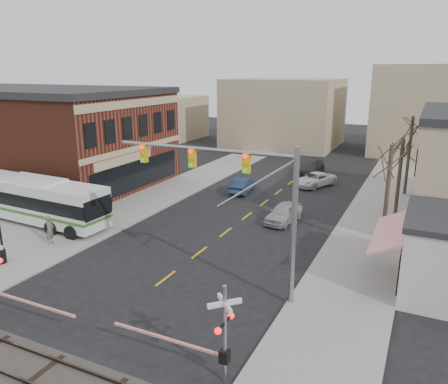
% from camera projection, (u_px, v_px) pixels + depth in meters
% --- Properties ---
extents(ground, '(160.00, 160.00, 0.00)m').
position_uv_depth(ground, '(145.00, 295.00, 22.85)').
color(ground, black).
rests_on(ground, ground).
extents(sidewalk_west, '(5.00, 60.00, 0.12)m').
position_uv_depth(sidewalk_west, '(183.00, 185.00, 44.15)').
color(sidewalk_west, gray).
rests_on(sidewalk_west, ground).
extents(sidewalk_east, '(5.00, 60.00, 0.12)m').
position_uv_depth(sidewalk_east, '(380.00, 210.00, 36.31)').
color(sidewalk_east, gray).
rests_on(sidewalk_east, ground).
extents(brick_building, '(30.40, 15.40, 9.60)m').
position_uv_depth(brick_building, '(21.00, 133.00, 46.59)').
color(brick_building, '#602A1B').
rests_on(brick_building, ground).
extents(tree_east_a, '(0.28, 0.28, 6.75)m').
position_uv_depth(tree_east_a, '(387.00, 197.00, 28.01)').
color(tree_east_a, '#382B21').
rests_on(tree_east_a, sidewalk_east).
extents(tree_east_b, '(0.28, 0.28, 6.30)m').
position_uv_depth(tree_east_b, '(399.00, 180.00, 33.16)').
color(tree_east_b, '#382B21').
rests_on(tree_east_b, sidewalk_east).
extents(tree_east_c, '(0.28, 0.28, 7.20)m').
position_uv_depth(tree_east_c, '(409.00, 156.00, 39.92)').
color(tree_east_c, '#382B21').
rests_on(tree_east_c, sidewalk_east).
extents(transit_bus, '(13.05, 3.38, 3.33)m').
position_uv_depth(transit_bus, '(34.00, 199.00, 33.06)').
color(transit_bus, silver).
rests_on(transit_bus, ground).
extents(traffic_signal_mast, '(10.01, 0.30, 8.00)m').
position_uv_depth(traffic_signal_mast, '(241.00, 187.00, 21.58)').
color(traffic_signal_mast, gray).
rests_on(traffic_signal_mast, ground).
extents(rr_crossing_east, '(5.60, 1.36, 4.00)m').
position_uv_depth(rr_crossing_east, '(214.00, 333.00, 16.15)').
color(rr_crossing_east, gray).
rests_on(rr_crossing_east, ground).
extents(trash_bin, '(0.60, 0.60, 0.82)m').
position_uv_depth(trash_bin, '(1.00, 256.00, 26.23)').
color(trash_bin, black).
rests_on(trash_bin, sidewalk_west).
extents(car_a, '(2.19, 4.45, 1.46)m').
position_uv_depth(car_a, '(284.00, 213.00, 33.58)').
color(car_a, '#A3A3A7').
rests_on(car_a, ground).
extents(car_b, '(1.99, 4.51, 1.44)m').
position_uv_depth(car_b, '(243.00, 185.00, 41.70)').
color(car_b, '#1C2A47').
rests_on(car_b, ground).
extents(car_c, '(4.03, 5.34, 1.35)m').
position_uv_depth(car_c, '(315.00, 180.00, 43.90)').
color(car_c, white).
rests_on(car_c, ground).
extents(car_d, '(2.49, 5.45, 1.54)m').
position_uv_depth(car_d, '(310.00, 167.00, 49.14)').
color(car_d, '#37373C').
rests_on(car_d, ground).
extents(pedestrian_near, '(0.69, 0.84, 1.98)m').
position_uv_depth(pedestrian_near, '(50.00, 230.00, 28.95)').
color(pedestrian_near, '#655A50').
rests_on(pedestrian_near, sidewalk_west).
extents(pedestrian_far, '(1.04, 0.98, 1.71)m').
position_uv_depth(pedestrian_far, '(84.00, 208.00, 34.02)').
color(pedestrian_far, '#3A4565').
rests_on(pedestrian_far, sidewalk_west).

